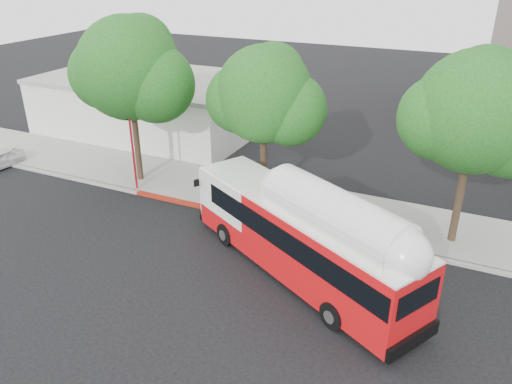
# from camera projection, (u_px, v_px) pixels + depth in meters

# --- Properties ---
(ground) EXTENTS (120.00, 120.00, 0.00)m
(ground) POSITION_uv_depth(u_px,v_px,m) (230.00, 259.00, 22.70)
(ground) COLOR black
(ground) RESTS_ON ground
(sidewalk) EXTENTS (60.00, 5.00, 0.15)m
(sidewalk) POSITION_uv_depth(u_px,v_px,m) (283.00, 200.00, 28.00)
(sidewalk) COLOR gray
(sidewalk) RESTS_ON ground
(curb_strip) EXTENTS (60.00, 0.30, 0.15)m
(curb_strip) POSITION_uv_depth(u_px,v_px,m) (264.00, 220.00, 25.87)
(curb_strip) COLOR gray
(curb_strip) RESTS_ON ground
(red_curb_segment) EXTENTS (10.00, 0.32, 0.16)m
(red_curb_segment) POSITION_uv_depth(u_px,v_px,m) (214.00, 209.00, 27.00)
(red_curb_segment) COLOR maroon
(red_curb_segment) RESTS_ON ground
(street_tree_left) EXTENTS (6.67, 5.80, 9.74)m
(street_tree_left) POSITION_uv_depth(u_px,v_px,m) (137.00, 73.00, 27.64)
(street_tree_left) COLOR #2D2116
(street_tree_left) RESTS_ON ground
(street_tree_mid) EXTENTS (5.75, 5.00, 8.62)m
(street_tree_mid) POSITION_uv_depth(u_px,v_px,m) (272.00, 99.00, 25.36)
(street_tree_mid) COLOR #2D2116
(street_tree_mid) RESTS_ON ground
(street_tree_right) EXTENTS (6.21, 5.40, 9.18)m
(street_tree_right) POSITION_uv_depth(u_px,v_px,m) (486.00, 118.00, 21.25)
(street_tree_right) COLOR #2D2116
(street_tree_right) RESTS_ON ground
(low_commercial_bldg) EXTENTS (16.20, 10.20, 4.25)m
(low_commercial_bldg) POSITION_uv_depth(u_px,v_px,m) (152.00, 103.00, 38.54)
(low_commercial_bldg) COLOR silver
(low_commercial_bldg) RESTS_ON ground
(transit_bus) EXTENTS (12.30, 8.24, 3.81)m
(transit_bus) POSITION_uv_depth(u_px,v_px,m) (300.00, 239.00, 20.85)
(transit_bus) COLOR red
(transit_bus) RESTS_ON ground
(signal_pole) EXTENTS (0.13, 0.44, 4.64)m
(signal_pole) POSITION_uv_depth(u_px,v_px,m) (133.00, 152.00, 28.33)
(signal_pole) COLOR #B2131D
(signal_pole) RESTS_ON ground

